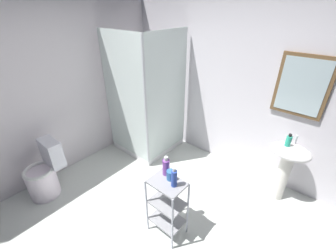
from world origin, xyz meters
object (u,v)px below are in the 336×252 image
Objects in this scene: shower_stall at (148,126)px; shampoo_bottle_blue at (174,178)px; hand_soap_bottle at (289,141)px; pedestal_sink at (287,162)px; toilet at (45,174)px; rinse_cup at (171,175)px; conditioner_bottle_purple at (166,167)px; storage_cart at (167,204)px.

shower_stall reaches higher than shampoo_bottle_blue.
hand_soap_bottle is at bearing 8.71° from shower_stall.
shampoo_bottle_blue is (-0.71, -1.34, 0.26)m from pedestal_sink.
toilet is 1.81m from rinse_cup.
rinse_cup is at bearing -18.20° from conditioner_bottle_purple.
storage_cart is at bearing -120.46° from pedestal_sink.
conditioner_bottle_purple is (-0.88, -1.26, 0.26)m from pedestal_sink.
storage_cart is at bearing -37.90° from shower_stall.
pedestal_sink is 7.75× the size of rinse_cup.
pedestal_sink is 1.53m from rinse_cup.
conditioner_bottle_purple is 0.10m from rinse_cup.
toilet is (-2.42, -1.95, -0.26)m from pedestal_sink.
shampoo_bottle_blue is (-0.66, -1.33, -0.04)m from hand_soap_bottle.
storage_cart is at bearing -85.29° from rinse_cup.
shower_stall is at bearing -171.29° from hand_soap_bottle.
shampoo_bottle_blue is (0.17, -0.08, 0.00)m from conditioner_bottle_purple.
toilet is 1.88m from shampoo_bottle_blue.
shower_stall reaches higher than toilet.
pedestal_sink is 5.03× the size of hand_soap_bottle.
shampoo_bottle_blue is at bearing -30.20° from rinse_cup.
conditioner_bottle_purple is at bearing 155.51° from shampoo_bottle_blue.
shower_stall is 9.10× the size of conditioner_bottle_purple.
shampoo_bottle_blue is 2.09× the size of rinse_cup.
toilet is at bearing -100.69° from shower_stall.
hand_soap_bottle is 1.50m from conditioner_bottle_purple.
pedestal_sink is 3.12m from toilet.
conditioner_bottle_purple is (-0.83, -1.25, -0.04)m from hand_soap_bottle.
storage_cart is 0.42m from conditioner_bottle_purple.
pedestal_sink is at bearing 58.22° from rinse_cup.
storage_cart is 1.59m from hand_soap_bottle.
toilet is 3.46× the size of conditioner_bottle_purple.
conditioner_bottle_purple reaches higher than shampoo_bottle_blue.
conditioner_bottle_purple is at bearing 161.80° from rinse_cup.
conditioner_bottle_purple is (-0.09, 0.09, 0.40)m from storage_cart.
rinse_cup is (-0.08, 0.05, -0.05)m from shampoo_bottle_blue.
toilet is at bearing -140.62° from hand_soap_bottle.
storage_cart is (-0.79, -1.35, -0.14)m from pedestal_sink.
shower_stall is at bearing 79.31° from toilet.
pedestal_sink is at bearing 59.54° from storage_cart.
hand_soap_bottle is at bearing 61.14° from storage_cart.
hand_soap_bottle is (2.06, 0.32, 0.42)m from shower_stall.
hand_soap_bottle is (-0.05, -0.01, 0.30)m from pedestal_sink.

